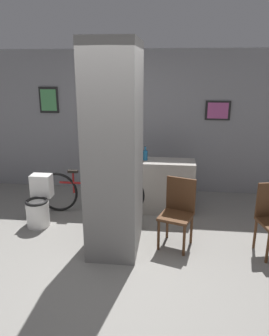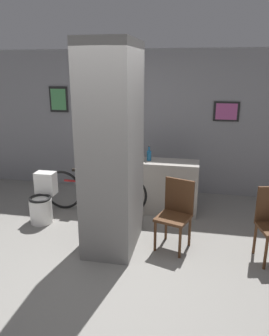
{
  "view_description": "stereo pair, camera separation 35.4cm",
  "coord_description": "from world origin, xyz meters",
  "px_view_note": "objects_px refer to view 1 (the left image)",
  "views": [
    {
      "loc": [
        0.69,
        -3.39,
        2.3
      ],
      "look_at": [
        0.2,
        0.92,
        0.95
      ],
      "focal_mm": 35.0,
      "sensor_mm": 36.0,
      "label": 1
    },
    {
      "loc": [
        1.04,
        -3.34,
        2.3
      ],
      "look_at": [
        0.2,
        0.92,
        0.95
      ],
      "focal_mm": 35.0,
      "sensor_mm": 36.0,
      "label": 2
    }
  ],
  "objects_px": {
    "toilet": "(39,204)",
    "bicycle": "(91,193)",
    "bottle_tall": "(145,155)",
    "chair_near_pillar": "(178,210)"
  },
  "relations": [
    {
      "from": "bicycle",
      "to": "bottle_tall",
      "type": "height_order",
      "value": "bottle_tall"
    },
    {
      "from": "bicycle",
      "to": "chair_near_pillar",
      "type": "bearing_deg",
      "value": -31.24
    },
    {
      "from": "toilet",
      "to": "bottle_tall",
      "type": "distance_m",
      "value": 1.81
    },
    {
      "from": "toilet",
      "to": "bicycle",
      "type": "bearing_deg",
      "value": 35.11
    },
    {
      "from": "bottle_tall",
      "to": "toilet",
      "type": "bearing_deg",
      "value": -155.33
    },
    {
      "from": "toilet",
      "to": "bicycle",
      "type": "height_order",
      "value": "toilet"
    },
    {
      "from": "chair_near_pillar",
      "to": "bicycle",
      "type": "relative_size",
      "value": 0.52
    },
    {
      "from": "chair_near_pillar",
      "to": "bicycle",
      "type": "xyz_separation_m",
      "value": [
        -1.38,
        0.84,
        -0.15
      ]
    },
    {
      "from": "toilet",
      "to": "bottle_tall",
      "type": "height_order",
      "value": "bottle_tall"
    },
    {
      "from": "toilet",
      "to": "chair_near_pillar",
      "type": "relative_size",
      "value": 0.81
    }
  ]
}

